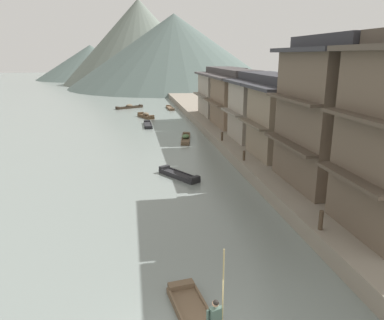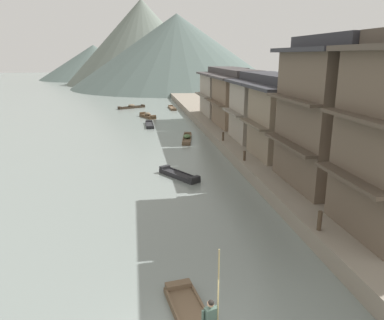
% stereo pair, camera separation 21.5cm
% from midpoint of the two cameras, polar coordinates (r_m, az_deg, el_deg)
% --- Properties ---
extents(riverbank_right, '(18.00, 110.00, 0.88)m').
position_cam_midpoint_polar(riverbank_right, '(42.98, 14.39, 4.37)').
color(riverbank_right, gray).
rests_on(riverbank_right, ground).
extents(boatman_person, '(0.53, 0.36, 3.04)m').
position_cam_midpoint_polar(boatman_person, '(11.38, 3.49, -22.91)').
color(boatman_person, black).
rests_on(boatman_person, boat_foreground_poled).
extents(boat_moored_nearest, '(1.00, 4.60, 0.38)m').
position_cam_midpoint_polar(boat_moored_nearest, '(62.18, -2.94, 7.91)').
color(boat_moored_nearest, brown).
rests_on(boat_moored_nearest, ground).
extents(boat_moored_second, '(2.29, 3.86, 0.75)m').
position_cam_midpoint_polar(boat_moored_second, '(53.56, -6.67, 6.74)').
color(boat_moored_second, brown).
rests_on(boat_moored_second, ground).
extents(boat_moored_third, '(2.71, 3.64, 0.48)m').
position_cam_midpoint_polar(boat_moored_third, '(26.98, -1.76, -2.33)').
color(boat_moored_third, '#232326').
rests_on(boat_moored_third, ground).
extents(boat_moored_far, '(1.72, 5.13, 0.60)m').
position_cam_midpoint_polar(boat_moored_far, '(38.93, -0.61, 3.35)').
color(boat_moored_far, brown).
rests_on(boat_moored_far, ground).
extents(boat_midriver_drifting, '(4.56, 3.05, 0.69)m').
position_cam_midpoint_polar(boat_midriver_drifting, '(63.64, -9.11, 8.01)').
color(boat_midriver_drifting, '#33281E').
rests_on(boat_midriver_drifting, ground).
extents(boat_midriver_upstream, '(0.93, 4.43, 0.37)m').
position_cam_midpoint_polar(boat_midriver_upstream, '(47.17, -6.35, 5.35)').
color(boat_midriver_upstream, '#232326').
rests_on(boat_midriver_upstream, ground).
extents(house_waterfront_second, '(5.67, 7.04, 8.74)m').
position_cam_midpoint_polar(house_waterfront_second, '(23.54, 20.82, 6.57)').
color(house_waterfront_second, brown).
rests_on(house_waterfront_second, riverbank_right).
extents(house_waterfront_tall, '(5.82, 6.01, 6.14)m').
position_cam_midpoint_polar(house_waterfront_tall, '(29.69, 14.45, 6.26)').
color(house_waterfront_tall, '#7F705B').
rests_on(house_waterfront_tall, riverbank_right).
extents(house_waterfront_narrow, '(6.53, 5.94, 6.14)m').
position_cam_midpoint_polar(house_waterfront_narrow, '(35.46, 11.12, 7.92)').
color(house_waterfront_narrow, gray).
rests_on(house_waterfront_narrow, riverbank_right).
extents(house_waterfront_far, '(6.10, 7.66, 6.14)m').
position_cam_midpoint_polar(house_waterfront_far, '(42.40, 7.45, 9.29)').
color(house_waterfront_far, '#75604C').
rests_on(house_waterfront_far, riverbank_right).
extents(house_waterfront_end, '(7.10, 7.88, 6.14)m').
position_cam_midpoint_polar(house_waterfront_end, '(50.30, 5.43, 10.33)').
color(house_waterfront_end, gray).
rests_on(house_waterfront_end, riverbank_right).
extents(mooring_post_dock_near, '(0.20, 0.20, 0.91)m').
position_cam_midpoint_polar(mooring_post_dock_near, '(17.97, 19.22, -8.74)').
color(mooring_post_dock_near, '#473828').
rests_on(mooring_post_dock_near, riverbank_right).
extents(mooring_post_dock_mid, '(0.20, 0.20, 0.74)m').
position_cam_midpoint_polar(mooring_post_dock_mid, '(28.26, 8.23, 0.65)').
color(mooring_post_dock_mid, '#473828').
rests_on(mooring_post_dock_mid, riverbank_right).
extents(mooring_post_dock_far, '(0.20, 0.20, 0.79)m').
position_cam_midpoint_polar(mooring_post_dock_far, '(34.72, 4.94, 3.61)').
color(mooring_post_dock_far, '#473828').
rests_on(mooring_post_dock_far, riverbank_right).
extents(hill_far_west, '(57.52, 57.52, 19.30)m').
position_cam_midpoint_polar(hill_far_west, '(106.28, -2.27, 16.28)').
color(hill_far_west, '#4C5B56').
rests_on(hill_far_west, ground).
extents(hill_far_centre, '(47.26, 47.26, 25.01)m').
position_cam_midpoint_polar(hill_far_centre, '(122.06, -7.53, 17.42)').
color(hill_far_centre, slate).
rests_on(hill_far_centre, ground).
extents(hill_far_east, '(39.35, 39.35, 12.20)m').
position_cam_midpoint_polar(hill_far_east, '(146.92, -14.68, 14.24)').
color(hill_far_east, '#4C5B56').
rests_on(hill_far_east, ground).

